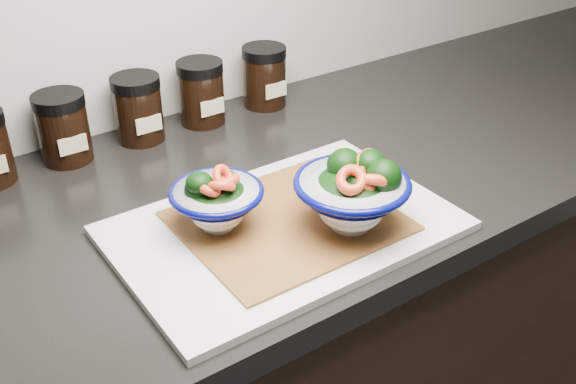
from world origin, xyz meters
TOP-DOWN VIEW (x-y plane):
  - countertop at (0.00, 1.45)m, footprint 3.50×0.60m
  - cutting_board at (0.08, 1.32)m, footprint 0.45×0.30m
  - bamboo_mat at (0.09, 1.32)m, footprint 0.28×0.24m
  - bowl_left at (0.01, 1.36)m, footprint 0.13×0.13m
  - bowl_right at (0.15, 1.26)m, footprint 0.15×0.15m
  - spice_jar_b at (-0.09, 1.69)m, footprint 0.08×0.08m
  - spice_jar_c at (0.04, 1.69)m, footprint 0.08×0.08m
  - spice_jar_d at (0.16, 1.69)m, footprint 0.08×0.08m
  - spice_jar_e at (0.29, 1.69)m, footprint 0.08×0.08m

SIDE VIEW (x-z plane):
  - countertop at x=0.00m, z-range 0.86..0.90m
  - cutting_board at x=0.08m, z-range 0.90..0.91m
  - bamboo_mat at x=0.09m, z-range 0.91..0.92m
  - bowl_left at x=0.01m, z-range 0.91..1.01m
  - spice_jar_b at x=-0.09m, z-range 0.90..1.01m
  - spice_jar_c at x=0.04m, z-range 0.90..1.01m
  - spice_jar_d at x=0.16m, z-range 0.90..1.01m
  - spice_jar_e at x=0.29m, z-range 0.90..1.01m
  - bowl_right at x=0.15m, z-range 0.91..1.02m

